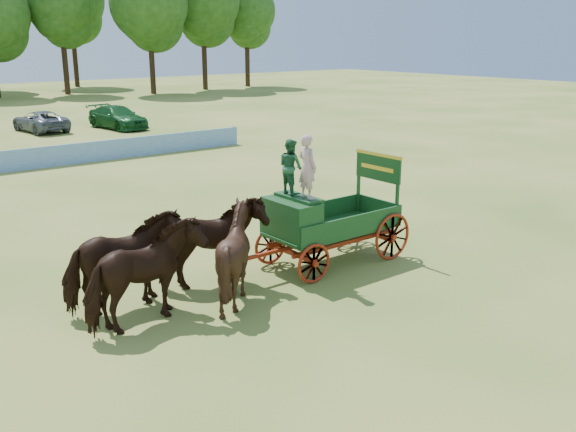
{
  "coord_description": "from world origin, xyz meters",
  "views": [
    {
      "loc": [
        -9.48,
        -14.06,
        6.32
      ],
      "look_at": [
        1.6,
        -0.09,
        1.3
      ],
      "focal_mm": 40.0,
      "sensor_mm": 36.0,
      "label": 1
    }
  ],
  "objects": [
    {
      "name": "horse_lead_left",
      "position": [
        -3.68,
        -1.64,
        1.18
      ],
      "size": [
        2.97,
        1.74,
        2.36
      ],
      "primitive_type": "imported",
      "rotation": [
        0.0,
        0.0,
        1.75
      ],
      "color": "black",
      "rests_on": "ground"
    },
    {
      "name": "ground",
      "position": [
        0.0,
        0.0,
        0.0
      ],
      "size": [
        160.0,
        160.0,
        0.0
      ],
      "primitive_type": "plane",
      "color": "#AAA14C",
      "rests_on": "ground"
    },
    {
      "name": "horse_wheel_left",
      "position": [
        -1.28,
        -1.64,
        1.18
      ],
      "size": [
        2.27,
        2.05,
        2.36
      ],
      "primitive_type": "imported",
      "rotation": [
        0.0,
        0.0,
        1.64
      ],
      "color": "black",
      "rests_on": "ground"
    },
    {
      "name": "horse_wheel_right",
      "position": [
        -1.28,
        -0.54,
        1.18
      ],
      "size": [
        3.0,
        1.86,
        2.36
      ],
      "primitive_type": "imported",
      "rotation": [
        0.0,
        0.0,
        1.35
      ],
      "color": "black",
      "rests_on": "ground"
    },
    {
      "name": "horse_lead_right",
      "position": [
        -3.68,
        -0.54,
        1.18
      ],
      "size": [
        2.82,
        1.35,
        2.36
      ],
      "primitive_type": "imported",
      "rotation": [
        0.0,
        0.0,
        1.54
      ],
      "color": "black",
      "rests_on": "ground"
    },
    {
      "name": "sponsor_banner",
      "position": [
        -1.0,
        18.0,
        0.53
      ],
      "size": [
        26.0,
        0.08,
        1.05
      ],
      "primitive_type": "cube",
      "color": "#2058AE",
      "rests_on": "ground"
    },
    {
      "name": "farm_dray",
      "position": [
        1.68,
        -1.08,
        1.65
      ],
      "size": [
        6.0,
        2.0,
        3.85
      ],
      "color": "#A42410",
      "rests_on": "ground"
    }
  ]
}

